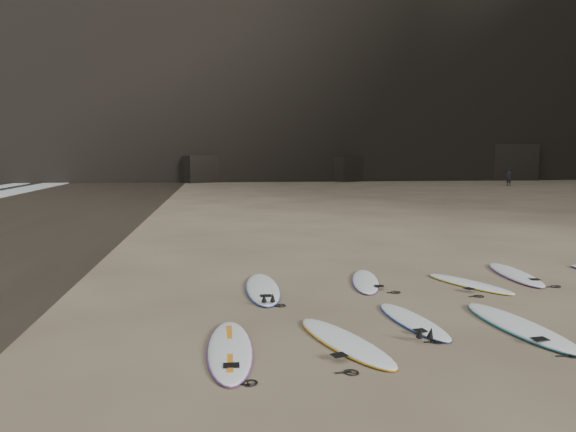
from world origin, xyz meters
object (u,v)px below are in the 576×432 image
surfboard_0 (230,349)px  surfboard_8 (515,274)px  surfboard_2 (413,321)px  surfboard_3 (519,325)px  surfboard_6 (365,281)px  surfboard_1 (345,341)px  surfboard_7 (469,283)px  surfboard_5 (263,288)px  person_a (509,177)px

surfboard_0 → surfboard_8: (6.67, 4.19, -0.00)m
surfboard_2 → surfboard_3: surfboard_3 is taller
surfboard_3 → surfboard_6: 3.82m
surfboard_2 → surfboard_1: bearing=-156.3°
surfboard_7 → surfboard_5: bearing=153.5°
surfboard_8 → person_a: bearing=66.6°
surfboard_0 → surfboard_7: 6.26m
surfboard_5 → surfboard_6: bearing=10.8°
surfboard_1 → person_a: person_a is taller
surfboard_0 → surfboard_8: 7.88m
surfboard_2 → surfboard_3: (1.62, -0.50, 0.01)m
surfboard_0 → surfboard_7: surfboard_0 is taller
surfboard_2 → surfboard_6: bearing=81.9°
surfboard_3 → surfboard_7: (0.51, 2.94, -0.01)m
surfboard_5 → surfboard_7: (4.48, -0.07, -0.01)m
surfboard_8 → surfboard_1: bearing=-136.0°
surfboard_5 → surfboard_8: 5.96m
surfboard_0 → surfboard_2: surfboard_0 is taller
surfboard_2 → surfboard_3: 1.69m
surfboard_8 → surfboard_0: bearing=-143.2°
surfboard_3 → person_a: bearing=54.8°
surfboard_6 → person_a: size_ratio=1.50×
surfboard_2 → surfboard_6: surfboard_6 is taller
surfboard_0 → person_a: person_a is taller
surfboard_7 → surfboard_1: bearing=-162.0°
surfboard_3 → surfboard_8: (1.96, 3.67, -0.00)m
surfboard_6 → surfboard_7: surfboard_6 is taller
surfboard_1 → surfboard_7: 4.82m
surfboard_5 → person_a: bearing=55.4°
surfboard_7 → person_a: bearing=35.0°
surfboard_7 → person_a: (18.66, 33.07, 0.73)m
surfboard_7 → surfboard_8: surfboard_8 is taller
surfboard_0 → surfboard_5: size_ratio=0.95×
surfboard_6 → surfboard_1: bearing=-97.6°
surfboard_1 → person_a: bearing=39.8°
surfboard_8 → surfboard_7: bearing=-148.5°
surfboard_5 → surfboard_7: size_ratio=1.23×
surfboard_0 → surfboard_7: (5.22, 3.46, -0.01)m
surfboard_2 → person_a: person_a is taller
surfboard_0 → surfboard_6: bearing=52.9°
surfboard_0 → person_a: 43.65m
surfboard_5 → person_a: person_a is taller
surfboard_6 → surfboard_8: (3.63, 0.24, 0.00)m
surfboard_8 → surfboard_3: bearing=-113.4°
surfboard_3 → surfboard_8: 4.16m
surfboard_1 → surfboard_3: (2.99, 0.38, 0.01)m
surfboard_3 → surfboard_5: surfboard_3 is taller
surfboard_1 → surfboard_8: surfboard_8 is taller
surfboard_8 → surfboard_5: bearing=-169.0°
surfboard_2 → surfboard_6: (-0.05, 2.94, 0.00)m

